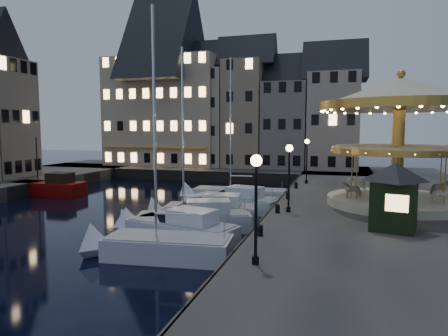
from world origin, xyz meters
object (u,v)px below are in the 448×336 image
(motorboat_e, at_px, (231,202))
(bollard_c, at_px, (288,195))
(streetlamp_a, at_px, (256,193))
(motorboat_d, at_px, (205,213))
(motorboat_f, at_px, (233,195))
(streetlamp_b, at_px, (289,168))
(bollard_d, at_px, (296,185))
(bollard_b, at_px, (278,208))
(bollard_a, at_px, (260,230))
(motorboat_a, at_px, (157,248))
(streetlamp_c, at_px, (307,155))
(motorboat_b, at_px, (176,230))
(red_fishing_boat, at_px, (49,188))
(carousel, at_px, (399,117))
(motorboat_c, at_px, (188,220))
(ticket_kiosk, at_px, (395,185))

(motorboat_e, bearing_deg, bollard_c, -14.39)
(streetlamp_a, relative_size, motorboat_d, 0.55)
(motorboat_e, height_order, motorboat_f, motorboat_f)
(streetlamp_b, xyz_separation_m, bollard_d, (-0.60, 10.00, -2.41))
(bollard_b, xyz_separation_m, bollard_c, (0.00, 5.00, 0.00))
(motorboat_e, relative_size, motorboat_f, 0.64)
(bollard_a, bearing_deg, motorboat_a, -170.56)
(streetlamp_c, relative_size, motorboat_b, 0.54)
(bollard_b, distance_m, red_fishing_boat, 24.76)
(motorboat_d, bearing_deg, carousel, 12.48)
(bollard_c, bearing_deg, bollard_a, -90.00)
(bollard_c, relative_size, motorboat_d, 0.08)
(motorboat_e, bearing_deg, motorboat_c, -96.92)
(bollard_c, bearing_deg, ticket_kiosk, -49.90)
(streetlamp_c, distance_m, motorboat_e, 9.99)
(carousel, bearing_deg, motorboat_e, 172.27)
(motorboat_f, bearing_deg, motorboat_c, -90.25)
(motorboat_c, bearing_deg, streetlamp_a, -54.66)
(motorboat_a, bearing_deg, bollard_c, 66.10)
(motorboat_c, bearing_deg, motorboat_b, -87.69)
(streetlamp_b, relative_size, motorboat_c, 0.39)
(motorboat_b, relative_size, motorboat_d, 1.02)
(streetlamp_b, height_order, motorboat_a, motorboat_a)
(motorboat_a, distance_m, motorboat_f, 16.24)
(bollard_d, bearing_deg, streetlamp_b, -86.57)
(streetlamp_b, xyz_separation_m, motorboat_f, (-6.05, 9.40, -3.49))
(motorboat_f, bearing_deg, motorboat_b, -89.81)
(motorboat_c, height_order, carousel, motorboat_c)
(streetlamp_a, bearing_deg, carousel, 64.65)
(ticket_kiosk, bearing_deg, motorboat_f, 133.53)
(bollard_d, height_order, ticket_kiosk, ticket_kiosk)
(bollard_b, height_order, motorboat_a, motorboat_a)
(red_fishing_boat, xyz_separation_m, carousel, (30.70, -3.38, 6.51))
(bollard_b, bearing_deg, ticket_kiosk, -21.29)
(bollard_b, xyz_separation_m, carousel, (7.27, 4.57, 5.60))
(streetlamp_a, relative_size, bollard_d, 7.32)
(motorboat_d, xyz_separation_m, motorboat_f, (-0.14, 8.10, -0.11))
(bollard_c, relative_size, ticket_kiosk, 0.15)
(motorboat_a, distance_m, ticket_kiosk, 12.33)
(streetlamp_a, bearing_deg, motorboat_f, 107.33)
(streetlamp_a, distance_m, motorboat_e, 16.88)
(motorboat_e, bearing_deg, motorboat_f, 102.38)
(bollard_b, height_order, carousel, carousel)
(bollard_a, bearing_deg, motorboat_e, 111.64)
(bollard_b, height_order, motorboat_e, motorboat_e)
(bollard_b, relative_size, carousel, 0.06)
(motorboat_f, height_order, red_fishing_boat, motorboat_f)
(motorboat_d, distance_m, motorboat_f, 8.11)
(motorboat_f, bearing_deg, motorboat_a, -88.49)
(bollard_c, bearing_deg, streetlamp_b, -82.41)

